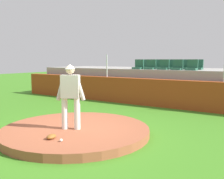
% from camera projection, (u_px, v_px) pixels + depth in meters
% --- Properties ---
extents(ground_plane, '(60.00, 60.00, 0.00)m').
position_uv_depth(ground_plane, '(76.00, 134.00, 7.29)').
color(ground_plane, '#3D7D1F').
extents(pitchers_mound, '(4.19, 4.19, 0.21)m').
position_uv_depth(pitchers_mound, '(76.00, 131.00, 7.28)').
color(pitchers_mound, '#9B5235').
rests_on(pitchers_mound, ground_plane).
extents(pitcher, '(0.78, 0.48, 1.80)m').
position_uv_depth(pitcher, '(71.00, 92.00, 6.96)').
color(pitcher, silver).
rests_on(pitcher, pitchers_mound).
extents(baseball, '(0.07, 0.07, 0.07)m').
position_uv_depth(baseball, '(61.00, 140.00, 5.97)').
color(baseball, white).
rests_on(baseball, pitchers_mound).
extents(fielding_glove, '(0.27, 0.34, 0.11)m').
position_uv_depth(fielding_glove, '(51.00, 137.00, 6.20)').
color(fielding_glove, brown).
rests_on(fielding_glove, pitchers_mound).
extents(brick_barrier, '(16.52, 0.40, 1.25)m').
position_uv_depth(brick_barrier, '(154.00, 93.00, 11.72)').
color(brick_barrier, '#963B17').
rests_on(brick_barrier, ground_plane).
extents(fence_post_left, '(0.06, 0.06, 1.15)m').
position_uv_depth(fence_post_left, '(107.00, 66.00, 13.01)').
color(fence_post_left, silver).
rests_on(fence_post_left, brick_barrier).
extents(bleacher_platform, '(15.36, 3.97, 1.65)m').
position_uv_depth(bleacher_platform, '(173.00, 84.00, 13.83)').
color(bleacher_platform, '#9B9792').
rests_on(bleacher_platform, ground_plane).
extents(stadium_chair_0, '(0.48, 0.44, 0.50)m').
position_uv_depth(stadium_chair_0, '(138.00, 66.00, 13.25)').
color(stadium_chair_0, '#24553F').
rests_on(stadium_chair_0, bleacher_platform).
extents(stadium_chair_1, '(0.48, 0.44, 0.50)m').
position_uv_depth(stadium_chair_1, '(151.00, 66.00, 12.87)').
color(stadium_chair_1, '#24553F').
rests_on(stadium_chair_1, bleacher_platform).
extents(stadium_chair_2, '(0.48, 0.44, 0.50)m').
position_uv_depth(stadium_chair_2, '(164.00, 66.00, 12.50)').
color(stadium_chair_2, '#24553F').
rests_on(stadium_chair_2, bleacher_platform).
extents(stadium_chair_3, '(0.48, 0.44, 0.50)m').
position_uv_depth(stadium_chair_3, '(177.00, 67.00, 12.12)').
color(stadium_chair_3, '#24553F').
rests_on(stadium_chair_3, bleacher_platform).
extents(stadium_chair_4, '(0.48, 0.44, 0.50)m').
position_uv_depth(stadium_chair_4, '(192.00, 67.00, 11.72)').
color(stadium_chair_4, '#24553F').
rests_on(stadium_chair_4, bleacher_platform).
extents(stadium_chair_5, '(0.48, 0.44, 0.50)m').
position_uv_depth(stadium_chair_5, '(146.00, 66.00, 14.02)').
color(stadium_chair_5, '#24553F').
rests_on(stadium_chair_5, bleacher_platform).
extents(stadium_chair_6, '(0.48, 0.44, 0.50)m').
position_uv_depth(stadium_chair_6, '(157.00, 66.00, 13.66)').
color(stadium_chair_6, '#24553F').
rests_on(stadium_chair_6, bleacher_platform).
extents(stadium_chair_7, '(0.48, 0.44, 0.50)m').
position_uv_depth(stadium_chair_7, '(170.00, 66.00, 13.24)').
color(stadium_chair_7, '#24553F').
rests_on(stadium_chair_7, bleacher_platform).
extents(stadium_chair_8, '(0.48, 0.44, 0.50)m').
position_uv_depth(stadium_chair_8, '(183.00, 66.00, 12.87)').
color(stadium_chair_8, '#24553F').
rests_on(stadium_chair_8, bleacher_platform).
extents(stadium_chair_9, '(0.48, 0.44, 0.50)m').
position_uv_depth(stadium_chair_9, '(198.00, 66.00, 12.50)').
color(stadium_chair_9, '#24553F').
rests_on(stadium_chair_9, bleacher_platform).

